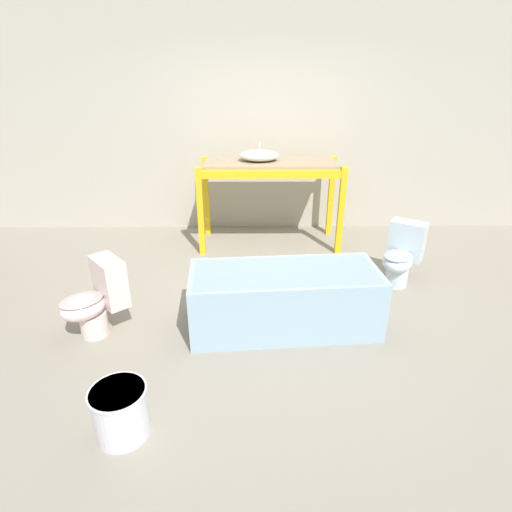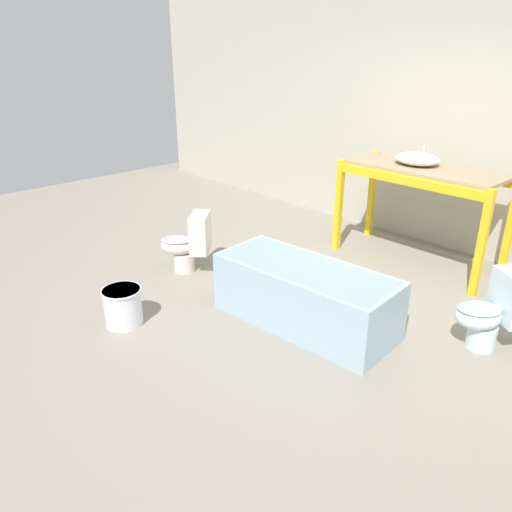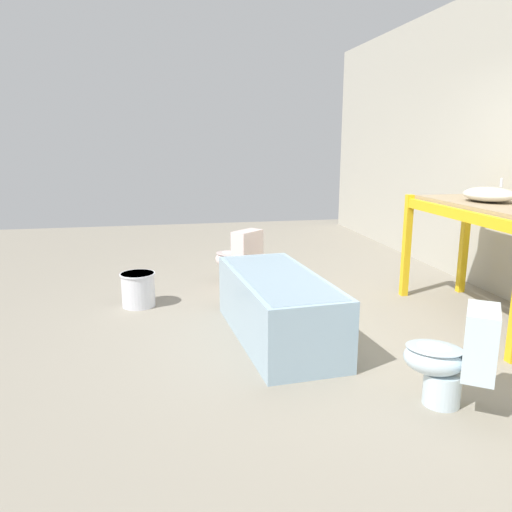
{
  "view_description": "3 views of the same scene",
  "coord_description": "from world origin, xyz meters",
  "px_view_note": "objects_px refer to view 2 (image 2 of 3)",
  "views": [
    {
      "loc": [
        -0.19,
        -3.48,
        2.02
      ],
      "look_at": [
        -0.16,
        -0.55,
        0.7
      ],
      "focal_mm": 28.0,
      "sensor_mm": 36.0,
      "label": 1
    },
    {
      "loc": [
        2.57,
        -3.45,
        2.28
      ],
      "look_at": [
        -0.36,
        -0.67,
        0.55
      ],
      "focal_mm": 35.0,
      "sensor_mm": 36.0,
      "label": 2
    },
    {
      "loc": [
        3.87,
        -1.44,
        1.6
      ],
      "look_at": [
        -0.18,
        -0.64,
        0.65
      ],
      "focal_mm": 35.0,
      "sensor_mm": 36.0,
      "label": 3
    }
  ],
  "objects_px": {
    "sink_basin": "(417,159)",
    "bucket_white": "(123,306)",
    "toilet_near": "(493,311)",
    "toilet_far": "(188,243)",
    "bathtub_main": "(305,291)"
  },
  "relations": [
    {
      "from": "sink_basin",
      "to": "toilet_far",
      "type": "height_order",
      "value": "sink_basin"
    },
    {
      "from": "sink_basin",
      "to": "bucket_white",
      "type": "bearing_deg",
      "value": -105.87
    },
    {
      "from": "bathtub_main",
      "to": "toilet_far",
      "type": "distance_m",
      "value": 1.58
    },
    {
      "from": "toilet_near",
      "to": "toilet_far",
      "type": "height_order",
      "value": "same"
    },
    {
      "from": "bathtub_main",
      "to": "toilet_near",
      "type": "bearing_deg",
      "value": 27.5
    },
    {
      "from": "toilet_near",
      "to": "sink_basin",
      "type": "bearing_deg",
      "value": 176.42
    },
    {
      "from": "toilet_far",
      "to": "bucket_white",
      "type": "distance_m",
      "value": 1.2
    },
    {
      "from": "bathtub_main",
      "to": "toilet_far",
      "type": "xyz_separation_m",
      "value": [
        -1.58,
        -0.07,
        0.02
      ]
    },
    {
      "from": "sink_basin",
      "to": "bathtub_main",
      "type": "distance_m",
      "value": 2.15
    },
    {
      "from": "toilet_near",
      "to": "bucket_white",
      "type": "xyz_separation_m",
      "value": [
        -2.35,
        -1.95,
        -0.15
      ]
    },
    {
      "from": "toilet_near",
      "to": "toilet_far",
      "type": "relative_size",
      "value": 1.0
    },
    {
      "from": "toilet_near",
      "to": "bucket_white",
      "type": "distance_m",
      "value": 3.06
    },
    {
      "from": "toilet_far",
      "to": "sink_basin",
      "type": "bearing_deg",
      "value": 104.63
    },
    {
      "from": "sink_basin",
      "to": "bucket_white",
      "type": "height_order",
      "value": "sink_basin"
    },
    {
      "from": "bathtub_main",
      "to": "toilet_far",
      "type": "height_order",
      "value": "toilet_far"
    }
  ]
}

